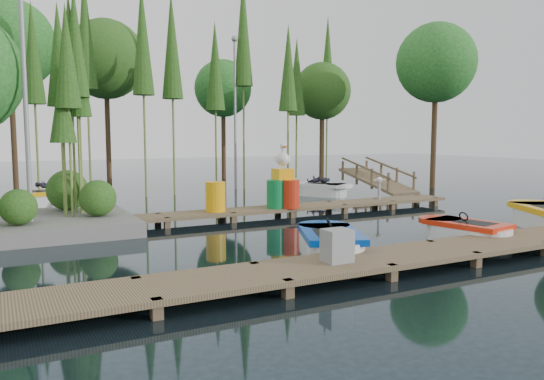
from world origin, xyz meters
name	(u,v)px	position (x,y,z in m)	size (l,w,h in m)	color
ground_plane	(264,234)	(0.00, 0.00, 0.00)	(90.00, 90.00, 0.00)	#1B2B33
near_dock	(370,261)	(0.00, -4.50, 0.23)	(18.00, 1.50, 0.50)	brown
far_dock	(257,211)	(1.00, 2.50, 0.23)	(15.00, 1.20, 0.50)	brown
tree_screen	(104,50)	(-2.04, 10.60, 6.12)	(34.42, 18.53, 10.31)	#44301D
lamp_island	(24,69)	(-5.50, 2.50, 4.26)	(0.30, 0.30, 7.25)	gray
lamp_rear	(235,100)	(4.00, 11.00, 4.26)	(0.30, 0.30, 7.25)	gray
ramp	(377,180)	(9.00, 6.50, 0.59)	(1.50, 3.94, 1.49)	brown
boat_blue	(330,244)	(0.11, -2.97, 0.26)	(2.16, 2.91, 0.89)	white
boat_red	(466,232)	(3.93, -3.24, 0.23)	(1.52, 2.56, 0.81)	white
boat_yellow_far	(50,198)	(-4.55, 8.42, 0.30)	(3.09, 2.06, 1.42)	white
boat_white_far	(322,190)	(6.13, 6.64, 0.27)	(2.32, 2.80, 1.22)	white
utility_cabinet	(337,246)	(-0.77, -4.50, 0.60)	(0.50, 0.42, 0.61)	gray
yellow_barrel	(215,197)	(-0.39, 2.50, 0.75)	(0.61, 0.61, 0.91)	#FBAB0D
drum_cluster	(284,189)	(1.91, 2.34, 0.91)	(1.20, 1.10, 2.06)	#0C7436
seagull_post	(379,184)	(5.87, 2.50, 0.85)	(0.51, 0.28, 0.82)	gray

